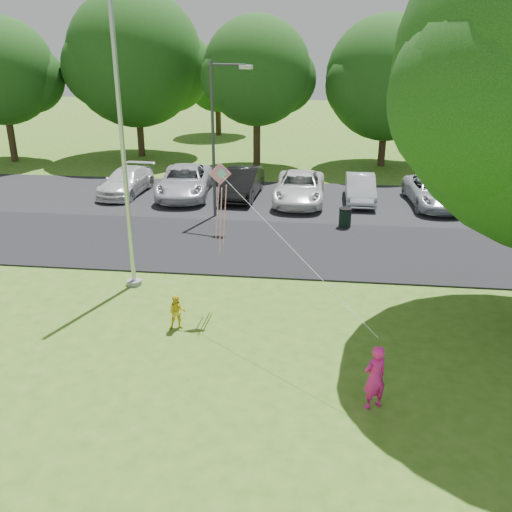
# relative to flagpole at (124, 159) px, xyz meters

# --- Properties ---
(ground) EXTENTS (120.00, 120.00, 0.00)m
(ground) POSITION_rel_flagpole_xyz_m (3.50, -5.00, -4.17)
(ground) COLOR #3F691B
(ground) RESTS_ON ground
(park_road) EXTENTS (60.00, 6.00, 0.06)m
(park_road) POSITION_rel_flagpole_xyz_m (3.50, 4.00, -4.14)
(park_road) COLOR black
(park_road) RESTS_ON ground
(parking_strip) EXTENTS (42.00, 7.00, 0.06)m
(parking_strip) POSITION_rel_flagpole_xyz_m (3.50, 10.50, -4.14)
(parking_strip) COLOR black
(parking_strip) RESTS_ON ground
(flagpole) EXTENTS (0.50, 0.50, 10.00)m
(flagpole) POSITION_rel_flagpole_xyz_m (0.00, 0.00, 0.00)
(flagpole) COLOR #B7BABF
(flagpole) RESTS_ON ground
(street_lamp) EXTENTS (1.84, 0.69, 6.68)m
(street_lamp) POSITION_rel_flagpole_xyz_m (1.53, 7.47, -0.15)
(street_lamp) COLOR #3F3F44
(street_lamp) RESTS_ON ground
(trash_can) EXTENTS (0.55, 0.55, 0.87)m
(trash_can) POSITION_rel_flagpole_xyz_m (7.00, 6.69, -3.73)
(trash_can) COLOR black
(trash_can) RESTS_ON ground
(tree_row) EXTENTS (64.35, 11.94, 10.88)m
(tree_row) POSITION_rel_flagpole_xyz_m (5.09, 19.23, 1.55)
(tree_row) COLOR #332316
(tree_row) RESTS_ON ground
(horizon_trees) EXTENTS (77.46, 7.20, 7.02)m
(horizon_trees) POSITION_rel_flagpole_xyz_m (7.56, 28.88, 0.14)
(horizon_trees) COLOR #332316
(horizon_trees) RESTS_ON ground
(parked_cars) EXTENTS (17.45, 5.65, 1.47)m
(parked_cars) POSITION_rel_flagpole_xyz_m (3.38, 10.55, -3.42)
(parked_cars) COLOR silver
(parked_cars) RESTS_ON ground
(woman) EXTENTS (0.67, 0.60, 1.54)m
(woman) POSITION_rel_flagpole_xyz_m (7.32, -5.72, -3.40)
(woman) COLOR #F12092
(woman) RESTS_ON ground
(child_yellow) EXTENTS (0.58, 0.50, 1.02)m
(child_yellow) POSITION_rel_flagpole_xyz_m (2.16, -2.74, -3.65)
(child_yellow) COLOR yellow
(child_yellow) RESTS_ON ground
(kite) EXTENTS (4.45, 4.70, 2.70)m
(kite) POSITION_rel_flagpole_xyz_m (3.28, -1.39, -0.53)
(kite) COLOR pink
(kite) RESTS_ON ground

